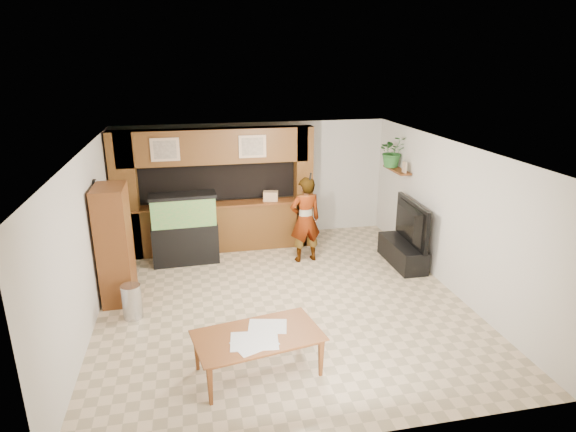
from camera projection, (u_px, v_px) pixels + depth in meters
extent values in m
plane|color=#CAB08C|center=(282.00, 299.00, 8.24)|extent=(6.50, 6.50, 0.00)
plane|color=white|center=(281.00, 149.00, 7.42)|extent=(6.50, 6.50, 0.00)
plane|color=beige|center=(254.00, 180.00, 10.85)|extent=(6.00, 0.00, 6.00)
plane|color=beige|center=(87.00, 242.00, 7.25)|extent=(0.00, 6.50, 6.50)
plane|color=beige|center=(450.00, 216.00, 8.41)|extent=(0.00, 6.50, 6.50)
cube|color=brown|center=(218.00, 228.00, 10.19)|extent=(3.80, 0.35, 1.00)
cube|color=brown|center=(217.00, 205.00, 10.02)|extent=(3.80, 0.43, 0.04)
cube|color=brown|center=(214.00, 146.00, 9.64)|extent=(3.80, 0.35, 0.70)
cube|color=brown|center=(125.00, 197.00, 9.59)|extent=(0.50, 0.35, 2.60)
cube|color=brown|center=(303.00, 187.00, 10.29)|extent=(0.35, 0.35, 2.60)
cube|color=black|center=(214.00, 178.00, 10.40)|extent=(4.20, 0.45, 0.85)
cube|color=tan|center=(165.00, 150.00, 9.27)|extent=(0.55, 0.03, 0.45)
cube|color=tan|center=(165.00, 150.00, 9.25)|extent=(0.43, 0.01, 0.35)
cube|color=tan|center=(252.00, 146.00, 9.60)|extent=(0.55, 0.03, 0.45)
cube|color=tan|center=(253.00, 147.00, 9.58)|extent=(0.43, 0.01, 0.35)
cylinder|color=black|center=(95.00, 186.00, 8.00)|extent=(0.04, 0.25, 0.25)
cylinder|color=white|center=(97.00, 186.00, 8.00)|extent=(0.01, 0.21, 0.21)
cube|color=brown|center=(397.00, 170.00, 10.07)|extent=(0.25, 0.90, 0.04)
cube|color=brown|center=(115.00, 245.00, 7.96)|extent=(0.50, 0.81, 1.99)
cylinder|color=#B2B2B7|center=(132.00, 302.00, 7.58)|extent=(0.31, 0.31, 0.56)
cube|color=black|center=(186.00, 243.00, 9.62)|extent=(1.29, 0.48, 0.80)
cube|color=#368752|center=(183.00, 211.00, 9.41)|extent=(1.23, 0.45, 0.56)
cube|color=black|center=(182.00, 196.00, 9.31)|extent=(1.29, 0.48, 0.06)
cube|color=black|center=(402.00, 253.00, 9.61)|extent=(0.50, 1.35, 0.45)
imported|color=black|center=(405.00, 222.00, 9.40)|extent=(0.27, 1.47, 0.84)
cube|color=tan|center=(404.00, 167.00, 9.72)|extent=(0.03, 0.16, 0.21)
imported|color=#29672A|center=(393.00, 151.00, 10.15)|extent=(0.63, 0.55, 0.67)
imported|color=#A67F5B|center=(305.00, 220.00, 9.56)|extent=(0.68, 0.50, 1.74)
cylinder|color=black|center=(310.00, 177.00, 9.14)|extent=(0.04, 0.10, 0.16)
imported|color=brown|center=(259.00, 355.00, 6.21)|extent=(1.75, 1.18, 0.57)
cube|color=silver|center=(255.00, 343.00, 5.96)|extent=(0.62, 0.54, 0.01)
cube|color=silver|center=(254.00, 341.00, 6.01)|extent=(0.64, 0.50, 0.01)
cube|color=silver|center=(268.00, 326.00, 6.34)|extent=(0.56, 0.46, 0.01)
cube|color=tan|center=(271.00, 196.00, 10.21)|extent=(0.34, 0.27, 0.20)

